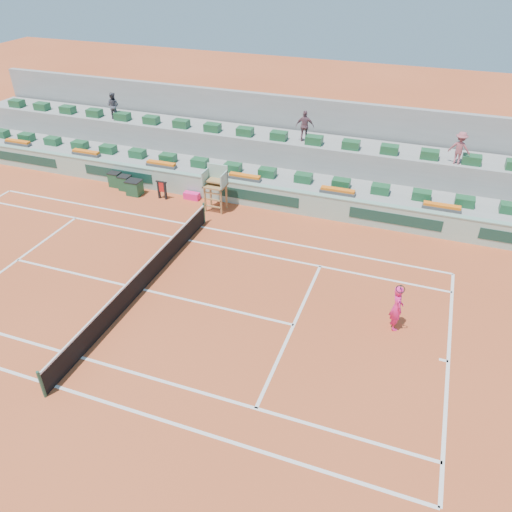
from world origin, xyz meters
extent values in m
plane|color=#AB4421|center=(0.00, 0.00, 0.00)|extent=(90.00, 90.00, 0.00)
cube|color=gray|center=(0.00, 10.70, 0.60)|extent=(36.00, 4.00, 1.20)
cube|color=gray|center=(0.00, 12.30, 1.30)|extent=(36.00, 2.40, 2.60)
cube|color=gray|center=(0.00, 13.90, 2.20)|extent=(36.00, 0.40, 4.40)
cube|color=#FA207D|center=(-1.76, 8.09, 0.19)|extent=(0.86, 0.38, 0.38)
imported|color=#454651|center=(-8.60, 11.77, 3.39)|extent=(0.84, 0.69, 1.58)
imported|color=#764E5A|center=(3.37, 11.96, 3.44)|extent=(1.03, 0.57, 1.67)
imported|color=#9E4F56|center=(11.32, 11.50, 3.41)|extent=(1.13, 0.78, 1.61)
cube|color=silver|center=(11.88, 0.00, 0.01)|extent=(0.12, 10.97, 0.01)
cube|color=silver|center=(0.00, -5.49, 0.01)|extent=(23.77, 0.12, 0.01)
cube|color=silver|center=(0.00, 5.49, 0.01)|extent=(23.77, 0.12, 0.01)
cube|color=silver|center=(0.00, -4.12, 0.01)|extent=(23.77, 0.12, 0.01)
cube|color=silver|center=(0.00, 4.12, 0.01)|extent=(23.77, 0.12, 0.01)
cube|color=silver|center=(-6.40, 0.00, 0.01)|extent=(0.12, 8.23, 0.01)
cube|color=silver|center=(6.40, 0.00, 0.01)|extent=(0.12, 8.23, 0.01)
cube|color=silver|center=(0.00, 0.00, 0.01)|extent=(12.80, 0.12, 0.01)
cube|color=silver|center=(11.73, 0.00, 0.01)|extent=(0.30, 0.12, 0.01)
cube|color=black|center=(0.00, 0.00, 0.46)|extent=(0.03, 11.87, 0.92)
cube|color=silver|center=(0.00, 0.00, 0.95)|extent=(0.06, 11.87, 0.07)
cylinder|color=#204B36|center=(0.00, -5.94, 0.55)|extent=(0.10, 0.10, 1.10)
cylinder|color=#204B36|center=(0.00, 5.94, 0.55)|extent=(0.10, 0.10, 1.10)
cube|color=#90B5A3|center=(0.00, 8.50, 0.60)|extent=(36.00, 0.30, 1.20)
cube|color=gray|center=(0.00, 8.50, 1.23)|extent=(36.00, 0.34, 0.06)
cube|color=#153A2F|center=(-13.00, 8.34, 0.65)|extent=(4.40, 0.02, 0.56)
cube|color=#153A2F|center=(-6.50, 8.34, 0.65)|extent=(4.40, 0.02, 0.56)
cube|color=#153A2F|center=(2.00, 8.34, 0.65)|extent=(4.40, 0.02, 0.56)
cube|color=#153A2F|center=(9.00, 8.34, 0.65)|extent=(4.40, 0.02, 0.56)
cube|color=olive|center=(-0.45, 7.05, 0.68)|extent=(0.08, 0.08, 1.35)
cube|color=olive|center=(0.45, 7.05, 0.68)|extent=(0.08, 0.08, 1.35)
cube|color=olive|center=(-0.45, 7.75, 0.68)|extent=(0.08, 0.08, 1.35)
cube|color=olive|center=(0.45, 7.75, 0.68)|extent=(0.08, 0.08, 1.35)
cube|color=olive|center=(0.00, 7.40, 1.39)|extent=(1.10, 0.90, 0.08)
cube|color=#90B5A3|center=(0.00, 7.78, 1.90)|extent=(1.10, 0.08, 1.00)
cube|color=#90B5A3|center=(-0.52, 7.40, 1.75)|extent=(0.06, 0.90, 0.80)
cube|color=#90B5A3|center=(0.52, 7.40, 1.75)|extent=(0.06, 0.90, 0.80)
cube|color=olive|center=(0.00, 7.50, 1.63)|extent=(0.80, 0.60, 0.08)
cube|color=olive|center=(0.00, 7.05, 0.35)|extent=(0.90, 0.08, 0.06)
cube|color=olive|center=(0.00, 7.05, 0.75)|extent=(0.90, 0.08, 0.06)
cube|color=olive|center=(0.00, 7.05, 1.10)|extent=(0.90, 0.08, 0.06)
cube|color=#1B532D|center=(-16.00, 9.80, 1.42)|extent=(0.90, 0.60, 0.44)
cube|color=#1B532D|center=(-14.00, 9.80, 1.42)|extent=(0.90, 0.60, 0.44)
cube|color=#1B532D|center=(-12.00, 9.80, 1.42)|extent=(0.90, 0.60, 0.44)
cube|color=#1B532D|center=(-10.00, 9.80, 1.42)|extent=(0.90, 0.60, 0.44)
cube|color=#1B532D|center=(-8.00, 9.80, 1.42)|extent=(0.90, 0.60, 0.44)
cube|color=#1B532D|center=(-6.00, 9.80, 1.42)|extent=(0.90, 0.60, 0.44)
cube|color=#1B532D|center=(-4.00, 9.80, 1.42)|extent=(0.90, 0.60, 0.44)
cube|color=#1B532D|center=(-2.00, 9.80, 1.42)|extent=(0.90, 0.60, 0.44)
cube|color=#1B532D|center=(0.00, 9.80, 1.42)|extent=(0.90, 0.60, 0.44)
cube|color=#1B532D|center=(2.00, 9.80, 1.42)|extent=(0.90, 0.60, 0.44)
cube|color=#1B532D|center=(4.00, 9.80, 1.42)|extent=(0.90, 0.60, 0.44)
cube|color=#1B532D|center=(6.00, 9.80, 1.42)|extent=(0.90, 0.60, 0.44)
cube|color=#1B532D|center=(8.00, 9.80, 1.42)|extent=(0.90, 0.60, 0.44)
cube|color=#1B532D|center=(10.00, 9.80, 1.42)|extent=(0.90, 0.60, 0.44)
cube|color=#1B532D|center=(12.00, 9.80, 1.42)|extent=(0.90, 0.60, 0.44)
cube|color=#1B532D|center=(14.00, 9.80, 1.42)|extent=(0.90, 0.60, 0.44)
cube|color=#1B532D|center=(-16.00, 11.70, 2.82)|extent=(0.90, 0.60, 0.44)
cube|color=#1B532D|center=(-14.00, 11.70, 2.82)|extent=(0.90, 0.60, 0.44)
cube|color=#1B532D|center=(-12.00, 11.70, 2.82)|extent=(0.90, 0.60, 0.44)
cube|color=#1B532D|center=(-10.00, 11.70, 2.82)|extent=(0.90, 0.60, 0.44)
cube|color=#1B532D|center=(-8.00, 11.70, 2.82)|extent=(0.90, 0.60, 0.44)
cube|color=#1B532D|center=(-6.00, 11.70, 2.82)|extent=(0.90, 0.60, 0.44)
cube|color=#1B532D|center=(-4.00, 11.70, 2.82)|extent=(0.90, 0.60, 0.44)
cube|color=#1B532D|center=(-2.00, 11.70, 2.82)|extent=(0.90, 0.60, 0.44)
cube|color=#1B532D|center=(0.00, 11.70, 2.82)|extent=(0.90, 0.60, 0.44)
cube|color=#1B532D|center=(2.00, 11.70, 2.82)|extent=(0.90, 0.60, 0.44)
cube|color=#1B532D|center=(4.00, 11.70, 2.82)|extent=(0.90, 0.60, 0.44)
cube|color=#1B532D|center=(6.00, 11.70, 2.82)|extent=(0.90, 0.60, 0.44)
cube|color=#1B532D|center=(8.00, 11.70, 2.82)|extent=(0.90, 0.60, 0.44)
cube|color=#1B532D|center=(10.00, 11.70, 2.82)|extent=(0.90, 0.60, 0.44)
cube|color=#1B532D|center=(12.00, 11.70, 2.82)|extent=(0.90, 0.60, 0.44)
cube|color=#4B4B4B|center=(-14.00, 9.00, 1.28)|extent=(1.80, 0.36, 0.16)
cube|color=orange|center=(-14.00, 9.00, 1.42)|extent=(1.70, 0.32, 0.12)
cube|color=#4B4B4B|center=(-9.00, 9.00, 1.28)|extent=(1.80, 0.36, 0.16)
cube|color=orange|center=(-9.00, 9.00, 1.42)|extent=(1.70, 0.32, 0.12)
cube|color=#4B4B4B|center=(-4.00, 9.00, 1.28)|extent=(1.80, 0.36, 0.16)
cube|color=orange|center=(-4.00, 9.00, 1.42)|extent=(1.70, 0.32, 0.12)
cube|color=#4B4B4B|center=(1.00, 9.00, 1.28)|extent=(1.80, 0.36, 0.16)
cube|color=orange|center=(1.00, 9.00, 1.42)|extent=(1.70, 0.32, 0.12)
cube|color=#4B4B4B|center=(6.00, 9.00, 1.28)|extent=(1.80, 0.36, 0.16)
cube|color=orange|center=(6.00, 9.00, 1.42)|extent=(1.70, 0.32, 0.12)
cube|color=#4B4B4B|center=(11.00, 9.00, 1.28)|extent=(1.80, 0.36, 0.16)
cube|color=orange|center=(11.00, 9.00, 1.42)|extent=(1.70, 0.32, 0.12)
cube|color=#17462B|center=(-4.97, 7.52, 0.40)|extent=(0.77, 0.66, 0.80)
cube|color=black|center=(-4.97, 7.52, 0.82)|extent=(0.82, 0.71, 0.04)
cube|color=#17462B|center=(-5.79, 7.86, 0.40)|extent=(0.62, 0.53, 0.80)
cube|color=black|center=(-5.79, 7.86, 0.82)|extent=(0.66, 0.57, 0.04)
cube|color=#17462B|center=(-6.57, 8.09, 0.40)|extent=(0.63, 0.54, 0.80)
cube|color=black|center=(-6.57, 8.09, 0.82)|extent=(0.67, 0.58, 0.04)
cube|color=black|center=(-3.47, 7.59, 0.50)|extent=(0.11, 0.11, 1.00)
cube|color=black|center=(-3.07, 7.59, 0.50)|extent=(0.11, 0.11, 1.00)
cube|color=black|center=(-3.27, 7.59, 1.00)|extent=(0.65, 0.09, 0.06)
cube|color=red|center=(-3.27, 7.57, 0.70)|extent=(0.48, 0.04, 0.56)
imported|color=#FA207D|center=(9.89, 1.16, 0.93)|extent=(0.65, 0.79, 1.85)
cylinder|color=black|center=(9.89, 0.86, 2.05)|extent=(0.03, 0.35, 0.09)
torus|color=black|center=(9.89, 0.64, 2.12)|extent=(0.31, 0.08, 0.31)
camera|label=1|loc=(9.90, -13.74, 12.32)|focal=35.00mm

